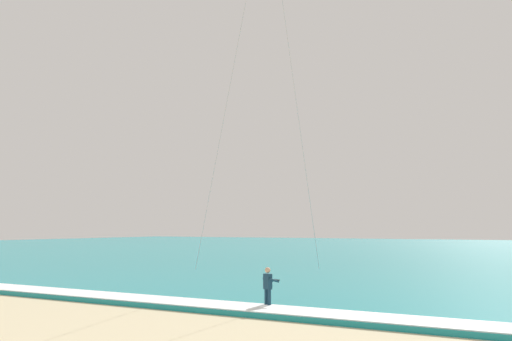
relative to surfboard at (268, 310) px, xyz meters
The scene contains 4 objects.
sea 58.25m from the surfboard, 90.97° to the left, with size 200.00×120.00×0.20m, color teal.
surf_foam 1.26m from the surfboard, 142.48° to the right, with size 200.00×1.89×0.04m, color white.
surfboard is the anchor object (origin of this frame).
kitesurfer 0.91m from the surfboard, 64.47° to the left, with size 0.66×0.66×1.69m.
Camera 1 is at (10.49, -5.91, 3.28)m, focal length 36.74 mm.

